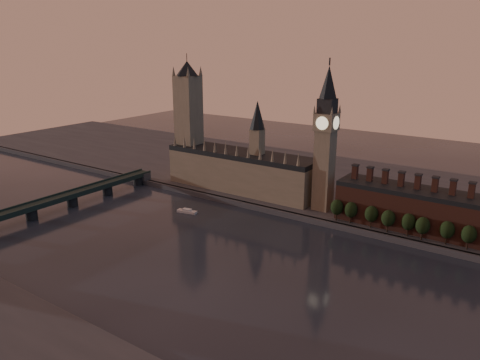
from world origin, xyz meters
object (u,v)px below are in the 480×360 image
(big_ben, at_px, (326,138))
(victoria_tower, at_px, (189,117))
(westminster_bridge, at_px, (49,204))
(river_boat, at_px, (187,211))

(big_ben, bearing_deg, victoria_tower, 177.80)
(westminster_bridge, xyz_separation_m, river_boat, (81.96, 58.64, -6.27))
(big_ben, bearing_deg, westminster_bridge, -145.67)
(victoria_tower, height_order, river_boat, victoria_tower)
(victoria_tower, bearing_deg, river_boat, -51.51)
(big_ben, relative_size, river_boat, 6.78)
(big_ben, xyz_separation_m, westminster_bridge, (-165.00, -112.70, -49.39))
(westminster_bridge, relative_size, river_boat, 12.67)
(river_boat, bearing_deg, big_ben, 21.89)
(big_ben, xyz_separation_m, river_boat, (-83.04, -54.06, -55.66))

